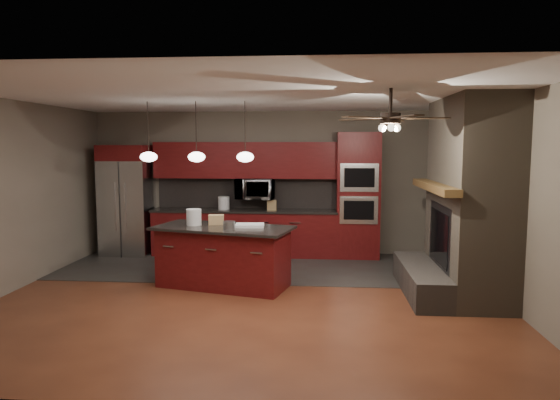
# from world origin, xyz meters

# --- Properties ---
(ground) EXTENTS (7.00, 7.00, 0.00)m
(ground) POSITION_xyz_m (0.00, 0.00, 0.00)
(ground) COLOR brown
(ground) RESTS_ON ground
(ceiling) EXTENTS (7.00, 6.00, 0.02)m
(ceiling) POSITION_xyz_m (0.00, 0.00, 2.80)
(ceiling) COLOR white
(ceiling) RESTS_ON back_wall
(back_wall) EXTENTS (7.00, 0.02, 2.80)m
(back_wall) POSITION_xyz_m (0.00, 3.00, 1.40)
(back_wall) COLOR #746B5D
(back_wall) RESTS_ON ground
(right_wall) EXTENTS (0.02, 6.00, 2.80)m
(right_wall) POSITION_xyz_m (3.50, 0.00, 1.40)
(right_wall) COLOR #746B5D
(right_wall) RESTS_ON ground
(left_wall) EXTENTS (0.02, 6.00, 2.80)m
(left_wall) POSITION_xyz_m (-3.50, 0.00, 1.40)
(left_wall) COLOR #746B5D
(left_wall) RESTS_ON ground
(slate_tile_patch) EXTENTS (7.00, 2.40, 0.01)m
(slate_tile_patch) POSITION_xyz_m (0.00, 1.80, 0.01)
(slate_tile_patch) COLOR #2D2B29
(slate_tile_patch) RESTS_ON ground
(fireplace_column) EXTENTS (1.30, 2.10, 2.80)m
(fireplace_column) POSITION_xyz_m (3.04, 0.40, 1.30)
(fireplace_column) COLOR brown
(fireplace_column) RESTS_ON ground
(back_cabinetry) EXTENTS (3.59, 0.64, 2.20)m
(back_cabinetry) POSITION_xyz_m (-0.48, 2.74, 0.89)
(back_cabinetry) COLOR #611112
(back_cabinetry) RESTS_ON ground
(oven_tower) EXTENTS (0.80, 0.63, 2.38)m
(oven_tower) POSITION_xyz_m (1.70, 2.69, 1.19)
(oven_tower) COLOR #611112
(oven_tower) RESTS_ON ground
(microwave) EXTENTS (0.73, 0.41, 0.50)m
(microwave) POSITION_xyz_m (-0.27, 2.75, 1.30)
(microwave) COLOR silver
(microwave) RESTS_ON back_cabinetry
(refrigerator) EXTENTS (0.92, 0.75, 2.14)m
(refrigerator) POSITION_xyz_m (-2.78, 2.62, 1.07)
(refrigerator) COLOR silver
(refrigerator) RESTS_ON ground
(kitchen_island) EXTENTS (2.22, 1.42, 0.92)m
(kitchen_island) POSITION_xyz_m (-0.47, 0.51, 0.47)
(kitchen_island) COLOR #611112
(kitchen_island) RESTS_ON ground
(white_bucket) EXTENTS (0.31, 0.31, 0.25)m
(white_bucket) POSITION_xyz_m (-0.94, 0.62, 1.04)
(white_bucket) COLOR silver
(white_bucket) RESTS_ON kitchen_island
(paint_can) EXTENTS (0.24, 0.24, 0.12)m
(paint_can) POSITION_xyz_m (-0.33, 0.28, 0.98)
(paint_can) COLOR #9F9EA3
(paint_can) RESTS_ON kitchen_island
(paint_tray) EXTENTS (0.45, 0.33, 0.04)m
(paint_tray) POSITION_xyz_m (-0.06, 0.53, 0.94)
(paint_tray) COLOR white
(paint_tray) RESTS_ON kitchen_island
(cardboard_box) EXTENTS (0.26, 0.20, 0.15)m
(cardboard_box) POSITION_xyz_m (-0.61, 0.71, 0.99)
(cardboard_box) COLOR tan
(cardboard_box) RESTS_ON kitchen_island
(counter_bucket) EXTENTS (0.28, 0.28, 0.25)m
(counter_bucket) POSITION_xyz_m (-0.88, 2.70, 1.02)
(counter_bucket) COLOR silver
(counter_bucket) RESTS_ON back_cabinetry
(counter_box) EXTENTS (0.18, 0.14, 0.19)m
(counter_box) POSITION_xyz_m (0.06, 2.65, 1.00)
(counter_box) COLOR #A38354
(counter_box) RESTS_ON back_cabinetry
(pendant_left) EXTENTS (0.26, 0.26, 0.92)m
(pendant_left) POSITION_xyz_m (-1.65, 0.70, 1.96)
(pendant_left) COLOR black
(pendant_left) RESTS_ON ceiling
(pendant_center) EXTENTS (0.26, 0.26, 0.92)m
(pendant_center) POSITION_xyz_m (-0.90, 0.70, 1.96)
(pendant_center) COLOR black
(pendant_center) RESTS_ON ceiling
(pendant_right) EXTENTS (0.26, 0.26, 0.92)m
(pendant_right) POSITION_xyz_m (-0.15, 0.70, 1.96)
(pendant_right) COLOR black
(pendant_right) RESTS_ON ceiling
(ceiling_fan) EXTENTS (1.27, 1.33, 0.41)m
(ceiling_fan) POSITION_xyz_m (1.80, -0.80, 2.46)
(ceiling_fan) COLOR black
(ceiling_fan) RESTS_ON ceiling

